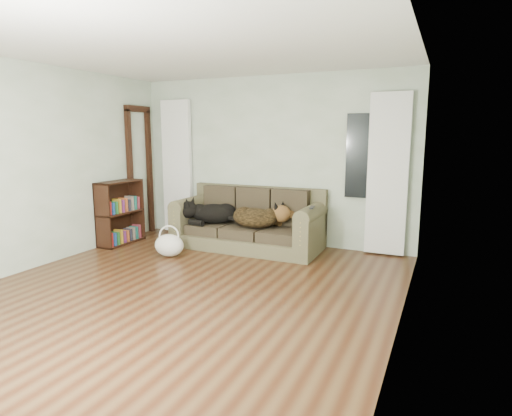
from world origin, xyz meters
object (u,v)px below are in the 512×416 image
at_px(tote_bag, 169,245).
at_px(dog_shepherd, 258,218).
at_px(sofa, 247,219).
at_px(dog_black_lab, 211,215).
at_px(bookshelf, 120,212).

bearing_deg(tote_bag, dog_shepherd, 38.23).
bearing_deg(sofa, dog_shepherd, -19.16).
xyz_separation_m(dog_black_lab, bookshelf, (-1.35, -0.50, 0.02)).
relative_size(sofa, tote_bag, 5.11).
xyz_separation_m(tote_bag, bookshelf, (-1.13, 0.30, 0.34)).
bearing_deg(dog_shepherd, sofa, -14.72).
xyz_separation_m(dog_black_lab, tote_bag, (-0.23, -0.80, -0.32)).
distance_m(dog_shepherd, tote_bag, 1.34).
bearing_deg(tote_bag, bookshelf, 165.22).
xyz_separation_m(sofa, tote_bag, (-0.81, -0.87, -0.29)).
bearing_deg(dog_black_lab, dog_shepherd, -12.14).
bearing_deg(dog_black_lab, tote_bag, -118.18).
height_order(dog_shepherd, tote_bag, dog_shepherd).
bearing_deg(bookshelf, sofa, 20.12).
bearing_deg(tote_bag, dog_black_lab, 74.21).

